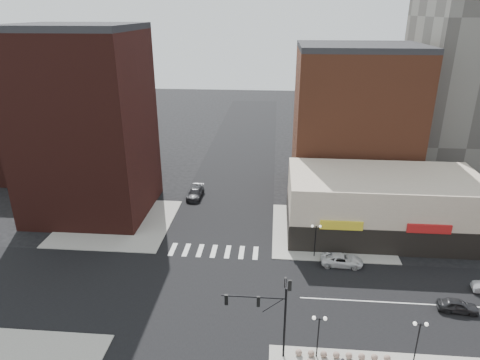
{
  "coord_description": "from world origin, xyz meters",
  "views": [
    {
      "loc": [
        6.94,
        -36.51,
        27.5
      ],
      "look_at": [
        3.43,
        4.47,
        11.0
      ],
      "focal_mm": 32.0,
      "sensor_mm": 36.0,
      "label": 1
    }
  ],
  "objects_px": {
    "dark_sedan_east": "(458,306)",
    "street_lamp_se_a": "(319,326)",
    "traffic_signal": "(274,306)",
    "street_lamp_ne": "(316,232)",
    "dark_sedan_north": "(195,193)",
    "white_suv": "(342,260)",
    "street_lamp_se_b": "(419,332)"
  },
  "relations": [
    {
      "from": "street_lamp_se_b",
      "to": "dark_sedan_north",
      "type": "bearing_deg",
      "value": 127.24
    },
    {
      "from": "street_lamp_ne",
      "to": "dark_sedan_north",
      "type": "xyz_separation_m",
      "value": [
        -17.25,
        15.9,
        -2.54
      ]
    },
    {
      "from": "street_lamp_se_a",
      "to": "white_suv",
      "type": "bearing_deg",
      "value": 74.47
    },
    {
      "from": "street_lamp_se_b",
      "to": "dark_sedan_east",
      "type": "height_order",
      "value": "street_lamp_se_b"
    },
    {
      "from": "traffic_signal",
      "to": "dark_sedan_east",
      "type": "height_order",
      "value": "traffic_signal"
    },
    {
      "from": "traffic_signal",
      "to": "street_lamp_se_a",
      "type": "height_order",
      "value": "traffic_signal"
    },
    {
      "from": "street_lamp_se_b",
      "to": "white_suv",
      "type": "bearing_deg",
      "value": 105.32
    },
    {
      "from": "street_lamp_se_a",
      "to": "street_lamp_ne",
      "type": "bearing_deg",
      "value": 86.42
    },
    {
      "from": "white_suv",
      "to": "dark_sedan_east",
      "type": "distance_m",
      "value": 12.49
    },
    {
      "from": "street_lamp_se_b",
      "to": "dark_sedan_east",
      "type": "distance_m",
      "value": 9.88
    },
    {
      "from": "dark_sedan_east",
      "to": "white_suv",
      "type": "bearing_deg",
      "value": 60.97
    },
    {
      "from": "street_lamp_se_b",
      "to": "dark_sedan_east",
      "type": "relative_size",
      "value": 1.1
    },
    {
      "from": "white_suv",
      "to": "street_lamp_se_a",
      "type": "bearing_deg",
      "value": 166.26
    },
    {
      "from": "dark_sedan_north",
      "to": "traffic_signal",
      "type": "bearing_deg",
      "value": -66.27
    },
    {
      "from": "traffic_signal",
      "to": "dark_sedan_north",
      "type": "relative_size",
      "value": 1.5
    },
    {
      "from": "street_lamp_ne",
      "to": "white_suv",
      "type": "relative_size",
      "value": 0.87
    },
    {
      "from": "street_lamp_ne",
      "to": "street_lamp_se_a",
      "type": "bearing_deg",
      "value": -93.58
    },
    {
      "from": "dark_sedan_north",
      "to": "street_lamp_se_a",
      "type": "bearing_deg",
      "value": -60.75
    },
    {
      "from": "street_lamp_se_a",
      "to": "dark_sedan_north",
      "type": "relative_size",
      "value": 0.8
    },
    {
      "from": "dark_sedan_east",
      "to": "street_lamp_se_a",
      "type": "bearing_deg",
      "value": 123.57
    },
    {
      "from": "traffic_signal",
      "to": "white_suv",
      "type": "height_order",
      "value": "traffic_signal"
    },
    {
      "from": "white_suv",
      "to": "dark_sedan_north",
      "type": "relative_size",
      "value": 0.92
    },
    {
      "from": "street_lamp_ne",
      "to": "dark_sedan_east",
      "type": "relative_size",
      "value": 1.1
    },
    {
      "from": "street_lamp_se_a",
      "to": "street_lamp_se_b",
      "type": "distance_m",
      "value": 8.0
    },
    {
      "from": "street_lamp_se_a",
      "to": "dark_sedan_east",
      "type": "height_order",
      "value": "street_lamp_se_a"
    },
    {
      "from": "traffic_signal",
      "to": "street_lamp_ne",
      "type": "bearing_deg",
      "value": 73.25
    },
    {
      "from": "traffic_signal",
      "to": "street_lamp_ne",
      "type": "distance_m",
      "value": 16.62
    },
    {
      "from": "traffic_signal",
      "to": "white_suv",
      "type": "relative_size",
      "value": 1.62
    },
    {
      "from": "street_lamp_ne",
      "to": "dark_sedan_north",
      "type": "bearing_deg",
      "value": 137.33
    },
    {
      "from": "dark_sedan_east",
      "to": "dark_sedan_north",
      "type": "xyz_separation_m",
      "value": [
        -30.43,
        24.67,
        0.11
      ]
    },
    {
      "from": "street_lamp_se_a",
      "to": "street_lamp_se_b",
      "type": "bearing_deg",
      "value": 0.0
    },
    {
      "from": "street_lamp_se_a",
      "to": "street_lamp_se_b",
      "type": "xyz_separation_m",
      "value": [
        8.0,
        0.0,
        0.0
      ]
    }
  ]
}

